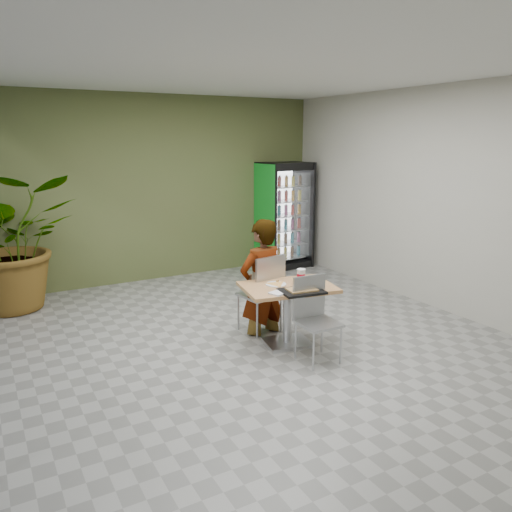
{
  "coord_description": "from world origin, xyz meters",
  "views": [
    {
      "loc": [
        -2.8,
        -4.93,
        2.45
      ],
      "look_at": [
        0.22,
        0.45,
        1.0
      ],
      "focal_mm": 35.0,
      "sensor_mm": 36.0,
      "label": 1
    }
  ],
  "objects_px": {
    "chair_near": "(314,312)",
    "dining_table": "(288,303)",
    "beverage_fridge": "(284,215)",
    "soda_cup": "(301,277)",
    "cafeteria_tray": "(302,291)",
    "seated_woman": "(261,288)",
    "chair_far": "(265,288)",
    "potted_plant": "(13,242)"
  },
  "relations": [
    {
      "from": "seated_woman",
      "to": "cafeteria_tray",
      "type": "distance_m",
      "value": 0.83
    },
    {
      "from": "chair_near",
      "to": "soda_cup",
      "type": "height_order",
      "value": "chair_near"
    },
    {
      "from": "chair_far",
      "to": "chair_near",
      "type": "distance_m",
      "value": 0.92
    },
    {
      "from": "soda_cup",
      "to": "cafeteria_tray",
      "type": "height_order",
      "value": "soda_cup"
    },
    {
      "from": "potted_plant",
      "to": "cafeteria_tray",
      "type": "bearing_deg",
      "value": -51.36
    },
    {
      "from": "cafeteria_tray",
      "to": "chair_near",
      "type": "bearing_deg",
      "value": -70.19
    },
    {
      "from": "dining_table",
      "to": "chair_far",
      "type": "xyz_separation_m",
      "value": [
        -0.06,
        0.45,
        0.07
      ]
    },
    {
      "from": "soda_cup",
      "to": "dining_table",
      "type": "bearing_deg",
      "value": 171.97
    },
    {
      "from": "seated_woman",
      "to": "soda_cup",
      "type": "bearing_deg",
      "value": 105.53
    },
    {
      "from": "cafeteria_tray",
      "to": "seated_woman",
      "type": "bearing_deg",
      "value": 94.43
    },
    {
      "from": "chair_near",
      "to": "potted_plant",
      "type": "relative_size",
      "value": 0.48
    },
    {
      "from": "chair_near",
      "to": "beverage_fridge",
      "type": "bearing_deg",
      "value": 63.73
    },
    {
      "from": "dining_table",
      "to": "soda_cup",
      "type": "relative_size",
      "value": 6.4
    },
    {
      "from": "beverage_fridge",
      "to": "dining_table",
      "type": "bearing_deg",
      "value": -125.06
    },
    {
      "from": "dining_table",
      "to": "beverage_fridge",
      "type": "xyz_separation_m",
      "value": [
        2.04,
        3.29,
        0.47
      ]
    },
    {
      "from": "seated_woman",
      "to": "potted_plant",
      "type": "distance_m",
      "value": 3.74
    },
    {
      "from": "chair_near",
      "to": "seated_woman",
      "type": "relative_size",
      "value": 0.53
    },
    {
      "from": "soda_cup",
      "to": "beverage_fridge",
      "type": "bearing_deg",
      "value": 60.55
    },
    {
      "from": "potted_plant",
      "to": "beverage_fridge",
      "type": "bearing_deg",
      "value": 2.28
    },
    {
      "from": "beverage_fridge",
      "to": "soda_cup",
      "type": "bearing_deg",
      "value": -122.7
    },
    {
      "from": "potted_plant",
      "to": "seated_woman",
      "type": "bearing_deg",
      "value": -44.29
    },
    {
      "from": "beverage_fridge",
      "to": "chair_near",
      "type": "bearing_deg",
      "value": -121.24
    },
    {
      "from": "soda_cup",
      "to": "beverage_fridge",
      "type": "relative_size",
      "value": 0.09
    },
    {
      "from": "seated_woman",
      "to": "soda_cup",
      "type": "distance_m",
      "value": 0.63
    },
    {
      "from": "dining_table",
      "to": "potted_plant",
      "type": "bearing_deg",
      "value": 131.44
    },
    {
      "from": "dining_table",
      "to": "cafeteria_tray",
      "type": "distance_m",
      "value": 0.38
    },
    {
      "from": "soda_cup",
      "to": "cafeteria_tray",
      "type": "relative_size",
      "value": 0.39
    },
    {
      "from": "cafeteria_tray",
      "to": "potted_plant",
      "type": "bearing_deg",
      "value": 128.64
    },
    {
      "from": "chair_near",
      "to": "dining_table",
      "type": "bearing_deg",
      "value": 97.27
    },
    {
      "from": "soda_cup",
      "to": "chair_far",
      "type": "bearing_deg",
      "value": 115.75
    },
    {
      "from": "chair_near",
      "to": "soda_cup",
      "type": "relative_size",
      "value": 5.14
    },
    {
      "from": "chair_near",
      "to": "beverage_fridge",
      "type": "relative_size",
      "value": 0.47
    },
    {
      "from": "cafeteria_tray",
      "to": "chair_far",
      "type": "bearing_deg",
      "value": 93.43
    },
    {
      "from": "seated_woman",
      "to": "cafeteria_tray",
      "type": "bearing_deg",
      "value": 85.1
    },
    {
      "from": "soda_cup",
      "to": "potted_plant",
      "type": "xyz_separation_m",
      "value": [
        -2.91,
        3.13,
        0.15
      ]
    },
    {
      "from": "cafeteria_tray",
      "to": "dining_table",
      "type": "bearing_deg",
      "value": 87.86
    },
    {
      "from": "potted_plant",
      "to": "chair_near",
      "type": "bearing_deg",
      "value": -52.04
    },
    {
      "from": "dining_table",
      "to": "beverage_fridge",
      "type": "relative_size",
      "value": 0.59
    },
    {
      "from": "seated_woman",
      "to": "cafeteria_tray",
      "type": "relative_size",
      "value": 3.71
    },
    {
      "from": "dining_table",
      "to": "soda_cup",
      "type": "bearing_deg",
      "value": -8.03
    },
    {
      "from": "potted_plant",
      "to": "soda_cup",
      "type": "bearing_deg",
      "value": -47.07
    },
    {
      "from": "dining_table",
      "to": "chair_near",
      "type": "distance_m",
      "value": 0.47
    }
  ]
}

